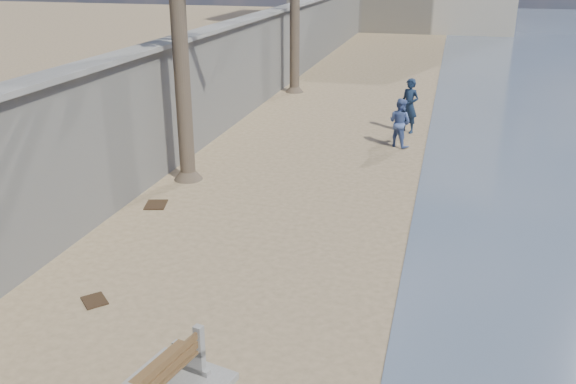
{
  "coord_description": "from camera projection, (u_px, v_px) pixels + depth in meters",
  "views": [
    {
      "loc": [
        2.56,
        -4.49,
        5.82
      ],
      "look_at": [
        -0.5,
        7.0,
        1.2
      ],
      "focal_mm": 38.0,
      "sensor_mm": 36.0,
      "label": 1
    }
  ],
  "objects": [
    {
      "name": "seawall",
      "position": [
        259.0,
        60.0,
        25.39
      ],
      "size": [
        0.45,
        70.0,
        3.5
      ],
      "primitive_type": "cube",
      "color": "gray",
      "rests_on": "ground_plane"
    },
    {
      "name": "wall_cap",
      "position": [
        259.0,
        16.0,
        24.74
      ],
      "size": [
        0.8,
        70.0,
        0.12
      ],
      "primitive_type": "cube",
      "color": "gray",
      "rests_on": "seawall"
    },
    {
      "name": "bench_far",
      "position": [
        157.0,
        384.0,
        8.31
      ],
      "size": [
        1.77,
        2.25,
        0.84
      ],
      "color": "gray",
      "rests_on": "ground_plane"
    },
    {
      "name": "person_a",
      "position": [
        410.0,
        102.0,
        21.13
      ],
      "size": [
        0.94,
        0.84,
        2.17
      ],
      "primitive_type": "imported",
      "rotation": [
        0.0,
        0.0,
        -0.5
      ],
      "color": "#15233A",
      "rests_on": "ground_plane"
    },
    {
      "name": "person_b",
      "position": [
        400.0,
        120.0,
        19.61
      ],
      "size": [
        1.06,
        0.99,
        1.76
      ],
      "primitive_type": "imported",
      "rotation": [
        0.0,
        0.0,
        2.62
      ],
      "color": "#495F98",
      "rests_on": "ground_plane"
    },
    {
      "name": "debris_c",
      "position": [
        156.0,
        205.0,
        15.21
      ],
      "size": [
        0.65,
        0.74,
        0.03
      ],
      "primitive_type": "cube",
      "rotation": [
        0.0,
        0.0,
        1.84
      ],
      "color": "#382616",
      "rests_on": "ground_plane"
    },
    {
      "name": "debris_d",
      "position": [
        95.0,
        301.0,
        10.98
      ],
      "size": [
        0.61,
        0.61,
        0.03
      ],
      "primitive_type": "cube",
      "rotation": [
        0.0,
        0.0,
        2.39
      ],
      "color": "#382616",
      "rests_on": "ground_plane"
    }
  ]
}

